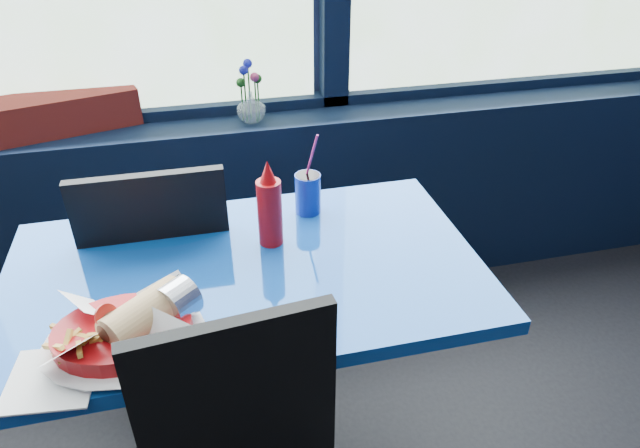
{
  "coord_description": "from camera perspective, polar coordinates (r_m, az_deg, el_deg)",
  "views": [
    {
      "loc": [
        0.21,
        0.83,
        1.62
      ],
      "look_at": [
        0.49,
        1.98,
        0.87
      ],
      "focal_mm": 32.0,
      "sensor_mm": 36.0,
      "label": 1
    }
  ],
  "objects": [
    {
      "name": "ketchup_bottle",
      "position": [
        1.5,
        -5.07,
        1.63
      ],
      "size": [
        0.07,
        0.07,
        0.24
      ],
      "color": "#AA0B0F",
      "rests_on": "near_table"
    },
    {
      "name": "napkin",
      "position": [
        1.29,
        -25.22,
        -13.8
      ],
      "size": [
        0.19,
        0.19,
        0.0
      ],
      "primitive_type": "cube",
      "rotation": [
        0.0,
        0.0,
        -0.11
      ],
      "color": "white",
      "rests_on": "near_table"
    },
    {
      "name": "planter_box",
      "position": [
        2.26,
        -26.14,
        9.69
      ],
      "size": [
        0.68,
        0.33,
        0.13
      ],
      "primitive_type": "cube",
      "rotation": [
        0.0,
        0.0,
        0.26
      ],
      "color": "maroon",
      "rests_on": "window_sill"
    },
    {
      "name": "flower_vase",
      "position": [
        2.16,
        -6.94,
        11.89
      ],
      "size": [
        0.13,
        0.13,
        0.23
      ],
      "rotation": [
        0.0,
        0.0,
        -0.19
      ],
      "color": "silver",
      "rests_on": "window_sill"
    },
    {
      "name": "near_table",
      "position": [
        1.58,
        -7.0,
        -9.62
      ],
      "size": [
        1.2,
        0.7,
        0.75
      ],
      "color": "black",
      "rests_on": "ground"
    },
    {
      "name": "food_basket",
      "position": [
        1.28,
        -18.8,
        -10.03
      ],
      "size": [
        0.35,
        0.35,
        0.11
      ],
      "rotation": [
        0.0,
        0.0,
        0.27
      ],
      "color": "#AA0B0F",
      "rests_on": "near_table"
    },
    {
      "name": "window_sill",
      "position": [
        2.39,
        -16.64,
        0.28
      ],
      "size": [
        5.0,
        0.26,
        0.8
      ],
      "primitive_type": "cube",
      "color": "black",
      "rests_on": "ground"
    },
    {
      "name": "chair_near_back",
      "position": [
        1.85,
        -15.2,
        -4.61
      ],
      "size": [
        0.43,
        0.43,
        0.94
      ],
      "rotation": [
        0.0,
        0.0,
        3.13
      ],
      "color": "black",
      "rests_on": "ground"
    },
    {
      "name": "soda_cup",
      "position": [
        1.65,
        -1.22,
        3.17
      ],
      "size": [
        0.08,
        0.08,
        0.25
      ],
      "rotation": [
        0.0,
        0.0,
        0.04
      ],
      "color": "#0E2A9C",
      "rests_on": "near_table"
    }
  ]
}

